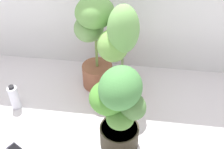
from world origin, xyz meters
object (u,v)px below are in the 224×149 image
object	(u,v)px
nutrient_bottle	(14,97)
potted_plant_front_right	(119,107)
potted_plant_back_right	(120,51)
potted_plant_back_center	(94,37)

from	to	relation	value
nutrient_bottle	potted_plant_front_right	bearing A→B (deg)	-16.57
nutrient_bottle	potted_plant_back_right	bearing A→B (deg)	13.99
potted_plant_back_right	potted_plant_back_center	xyz separation A→B (m)	(-0.23, 0.18, -0.00)
potted_plant_back_right	nutrient_bottle	xyz separation A→B (m)	(-0.83, -0.21, -0.39)
potted_plant_front_right	potted_plant_back_right	distance (m)	0.48
potted_plant_back_right	potted_plant_back_center	size ratio (longest dim) A/B	1.04
potted_plant_back_center	nutrient_bottle	world-z (taller)	potted_plant_back_center
potted_plant_front_right	nutrient_bottle	xyz separation A→B (m)	(-0.87, 0.26, -0.27)
potted_plant_back_right	potted_plant_front_right	bearing A→B (deg)	-84.08
potted_plant_back_right	nutrient_bottle	world-z (taller)	potted_plant_back_right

